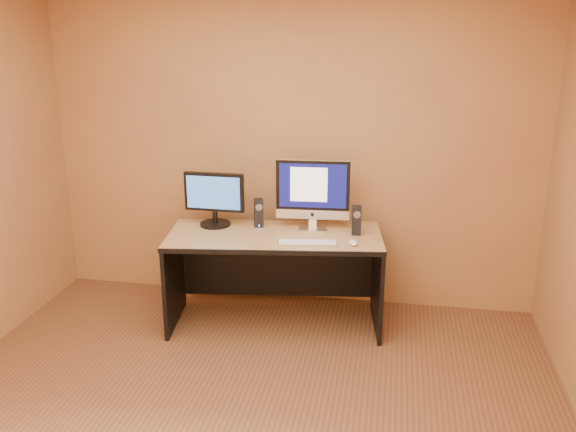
{
  "coord_description": "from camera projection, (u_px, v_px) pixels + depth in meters",
  "views": [
    {
      "loc": [
        0.84,
        -2.78,
        2.24
      ],
      "look_at": [
        0.1,
        1.35,
        0.92
      ],
      "focal_mm": 38.0,
      "sensor_mm": 36.0,
      "label": 1
    }
  ],
  "objects": [
    {
      "name": "speaker_left",
      "position": [
        259.0,
        213.0,
        4.73
      ],
      "size": [
        0.09,
        0.09,
        0.22
      ],
      "primitive_type": null,
      "rotation": [
        0.0,
        0.0,
        0.32
      ],
      "color": "black",
      "rests_on": "desk"
    },
    {
      "name": "speaker_right",
      "position": [
        357.0,
        220.0,
        4.55
      ],
      "size": [
        0.08,
        0.08,
        0.22
      ],
      "primitive_type": null,
      "rotation": [
        0.0,
        0.0,
        0.11
      ],
      "color": "black",
      "rests_on": "desk"
    },
    {
      "name": "cable_b",
      "position": [
        313.0,
        223.0,
        4.82
      ],
      "size": [
        0.04,
        0.18,
        0.01
      ],
      "primitive_type": "cylinder",
      "rotation": [
        1.57,
        0.0,
        -0.17
      ],
      "color": "black",
      "rests_on": "desk"
    },
    {
      "name": "cable_a",
      "position": [
        320.0,
        226.0,
        4.75
      ],
      "size": [
        0.14,
        0.18,
        0.01
      ],
      "primitive_type": "cylinder",
      "rotation": [
        1.57,
        0.0,
        0.66
      ],
      "color": "black",
      "rests_on": "desk"
    },
    {
      "name": "walls",
      "position": [
        221.0,
        223.0,
        3.04
      ],
      "size": [
        4.0,
        4.0,
        2.6
      ],
      "primitive_type": null,
      "color": "#A57942",
      "rests_on": "ground"
    },
    {
      "name": "keyboard",
      "position": [
        307.0,
        243.0,
        4.37
      ],
      "size": [
        0.44,
        0.17,
        0.02
      ],
      "primitive_type": "cube",
      "rotation": [
        0.0,
        0.0,
        0.14
      ],
      "color": "#B6B6BA",
      "rests_on": "desk"
    },
    {
      "name": "desk",
      "position": [
        275.0,
        280.0,
        4.68
      ],
      "size": [
        1.68,
        0.91,
        0.74
      ],
      "primitive_type": null,
      "rotation": [
        0.0,
        0.0,
        0.13
      ],
      "color": "tan",
      "rests_on": "ground"
    },
    {
      "name": "second_monitor",
      "position": [
        214.0,
        199.0,
        4.72
      ],
      "size": [
        0.49,
        0.25,
        0.42
      ],
      "primitive_type": null,
      "rotation": [
        0.0,
        0.0,
        -0.02
      ],
      "color": "black",
      "rests_on": "desk"
    },
    {
      "name": "imac",
      "position": [
        313.0,
        194.0,
        4.62
      ],
      "size": [
        0.58,
        0.24,
        0.55
      ],
      "primitive_type": null,
      "rotation": [
        0.0,
        0.0,
        0.06
      ],
      "color": "silver",
      "rests_on": "desk"
    },
    {
      "name": "mouse",
      "position": [
        353.0,
        243.0,
        4.35
      ],
      "size": [
        0.09,
        0.12,
        0.04
      ],
      "primitive_type": "ellipsoid",
      "rotation": [
        0.0,
        0.0,
        0.33
      ],
      "color": "white",
      "rests_on": "desk"
    }
  ]
}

